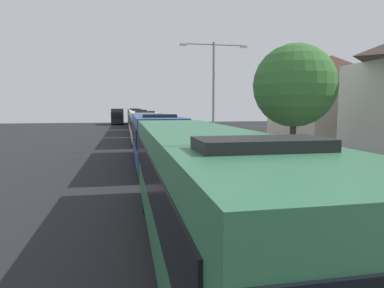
% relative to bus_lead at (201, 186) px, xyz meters
% --- Properties ---
extents(bus_lead, '(2.58, 12.38, 3.21)m').
position_rel_bus_lead_xyz_m(bus_lead, '(0.00, 0.00, 0.00)').
color(bus_lead, '#33724C').
rests_on(bus_lead, ground_plane).
extents(bus_second_in_line, '(2.58, 11.50, 3.21)m').
position_rel_bus_lead_xyz_m(bus_second_in_line, '(-0.00, 13.37, -0.00)').
color(bus_second_in_line, '#284C8C').
rests_on(bus_second_in_line, ground_plane).
extents(bus_middle, '(2.58, 10.62, 3.21)m').
position_rel_bus_lead_xyz_m(bus_middle, '(-0.00, 26.42, -0.00)').
color(bus_middle, silver).
rests_on(bus_middle, ground_plane).
extents(bus_fourth_in_line, '(2.58, 11.86, 3.21)m').
position_rel_bus_lead_xyz_m(bus_fourth_in_line, '(-0.00, 38.60, -0.00)').
color(bus_fourth_in_line, silver).
rests_on(bus_fourth_in_line, ground_plane).
extents(bus_rear, '(2.58, 10.56, 3.21)m').
position_rel_bus_lead_xyz_m(bus_rear, '(-0.00, 51.41, -0.00)').
color(bus_rear, '#284C8C').
rests_on(bus_rear, ground_plane).
extents(bus_tail_end, '(2.58, 11.17, 3.21)m').
position_rel_bus_lead_xyz_m(bus_tail_end, '(-0.00, 63.28, -0.00)').
color(bus_tail_end, '#284C8C').
rests_on(bus_tail_end, ground_plane).
extents(white_suv, '(1.86, 4.73, 1.90)m').
position_rel_bus_lead_xyz_m(white_suv, '(3.70, -0.46, -0.66)').
color(white_suv, white).
rests_on(white_suv, ground_plane).
extents(box_truck_oncoming, '(2.35, 7.52, 3.15)m').
position_rel_bus_lead_xyz_m(box_truck_oncoming, '(-3.30, 61.85, 0.01)').
color(box_truck_oncoming, black).
rests_on(box_truck_oncoming, ground_plane).
extents(streetlamp_mid, '(5.63, 0.28, 8.65)m').
position_rel_bus_lead_xyz_m(streetlamp_mid, '(5.40, 19.33, 3.71)').
color(streetlamp_mid, gray).
rests_on(streetlamp_mid, sidewalk).
extents(roadside_tree, '(4.32, 4.32, 6.71)m').
position_rel_bus_lead_xyz_m(roadside_tree, '(6.94, 8.63, 3.00)').
color(roadside_tree, '#4C3823').
rests_on(roadside_tree, sidewalk).
extents(house_distant_gabled, '(8.15, 8.91, 7.98)m').
position_rel_bus_lead_xyz_m(house_distant_gabled, '(15.70, 18.86, 2.38)').
color(house_distant_gabled, '#BCB29E').
rests_on(house_distant_gabled, ground_plane).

